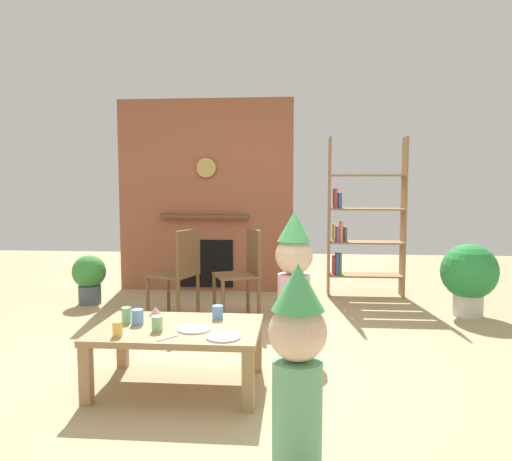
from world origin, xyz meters
TOP-DOWN VIEW (x-y plane):
  - ground_plane at (0.00, 0.00)m, footprint 12.00×12.00m
  - brick_fireplace_feature at (-0.67, 2.60)m, footprint 2.20×0.28m
  - bookshelf at (1.23, 2.40)m, footprint 0.90×0.28m
  - coffee_table at (-0.29, -0.45)m, footprint 1.08×0.72m
  - paper_cup_near_left at (-0.57, -0.43)m, footprint 0.08×0.08m
  - paper_cup_near_right at (-0.40, -0.56)m, footprint 0.07×0.07m
  - paper_cup_center at (-0.06, -0.25)m, footprint 0.07×0.07m
  - paper_cup_far_left at (-0.62, -0.69)m, footprint 0.06×0.06m
  - paper_cup_far_right at (-0.66, -0.40)m, footprint 0.06×0.06m
  - paper_plate_front at (-0.17, -0.52)m, footprint 0.21×0.21m
  - paper_plate_rear at (0.04, -0.67)m, footprint 0.21×0.21m
  - birthday_cake_slice at (-0.52, -0.21)m, footprint 0.10×0.10m
  - table_fork at (-0.30, -0.71)m, footprint 0.11×0.13m
  - child_with_cone_hat at (0.49, -1.34)m, footprint 0.27×0.27m
  - child_in_pink at (0.46, 0.47)m, footprint 0.31×0.31m
  - dining_chair_left at (-0.67, 1.19)m, footprint 0.51×0.51m
  - dining_chair_middle at (-0.03, 1.27)m, footprint 0.52×0.52m
  - potted_plant_tall at (2.24, 1.54)m, footprint 0.57×0.57m
  - potted_plant_short at (-1.84, 1.72)m, footprint 0.37×0.37m

SIDE VIEW (x-z plane):
  - ground_plane at x=0.00m, z-range 0.00..0.00m
  - potted_plant_short at x=-1.84m, z-range 0.04..0.59m
  - coffee_table at x=-0.29m, z-range 0.15..0.55m
  - table_fork at x=-0.30m, z-range 0.41..0.41m
  - paper_plate_front at x=-0.17m, z-range 0.41..0.42m
  - paper_plate_rear at x=0.04m, z-range 0.41..0.42m
  - potted_plant_tall at x=2.24m, z-range 0.05..0.80m
  - birthday_cake_slice at x=-0.52m, z-range 0.41..0.47m
  - paper_cup_far_left at x=-0.62m, z-range 0.41..0.50m
  - paper_cup_center at x=-0.06m, z-range 0.41..0.50m
  - paper_cup_near_right at x=-0.40m, z-range 0.41..0.50m
  - paper_cup_near_left at x=-0.57m, z-range 0.41..0.51m
  - paper_cup_far_right at x=-0.66m, z-range 0.41..0.51m
  - dining_chair_left at x=-0.67m, z-range 0.06..0.96m
  - dining_chair_middle at x=-0.03m, z-range 0.06..0.96m
  - child_with_cone_hat at x=0.49m, z-range 0.03..1.01m
  - child_in_pink at x=0.46m, z-range 0.03..1.15m
  - bookshelf at x=1.23m, z-range -0.09..1.81m
  - brick_fireplace_feature at x=-0.67m, z-range -0.01..2.39m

